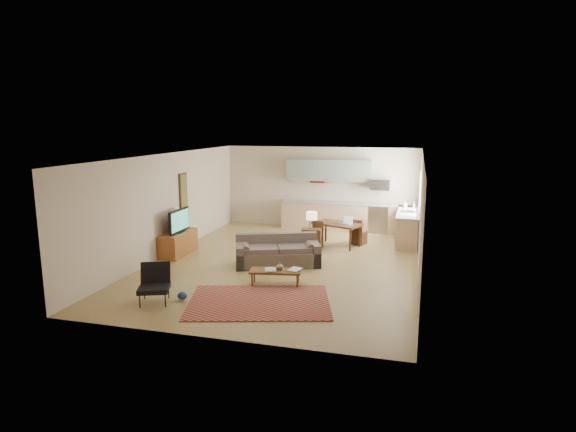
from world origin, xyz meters
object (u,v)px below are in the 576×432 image
(sofa, at_px, (278,251))
(console_table, at_px, (311,240))
(tv_credenza, at_px, (178,243))
(dining_table, at_px, (337,234))
(coffee_table, at_px, (275,277))
(armchair, at_px, (154,284))

(sofa, height_order, console_table, sofa)
(sofa, bearing_deg, tv_credenza, 152.89)
(tv_credenza, height_order, dining_table, dining_table)
(coffee_table, height_order, dining_table, dining_table)
(sofa, relative_size, console_table, 3.49)
(tv_credenza, xyz_separation_m, dining_table, (3.98, 2.02, 0.03))
(coffee_table, bearing_deg, tv_credenza, 141.99)
(sofa, distance_m, coffee_table, 1.48)
(armchair, height_order, console_table, armchair)
(armchair, bearing_deg, console_table, 44.31)
(armchair, relative_size, dining_table, 0.58)
(armchair, bearing_deg, coffee_table, 18.66)
(tv_credenza, height_order, console_table, same)
(coffee_table, bearing_deg, sofa, 94.16)
(armchair, xyz_separation_m, dining_table, (2.74, 5.38, -0.05))
(sofa, relative_size, dining_table, 1.63)
(sofa, xyz_separation_m, tv_credenza, (-2.86, 0.29, -0.07))
(tv_credenza, distance_m, console_table, 3.61)
(dining_table, bearing_deg, sofa, -94.07)
(console_table, xyz_separation_m, dining_table, (0.61, 0.71, 0.03))
(coffee_table, height_order, armchair, armchair)
(sofa, xyz_separation_m, dining_table, (1.12, 2.31, -0.04))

